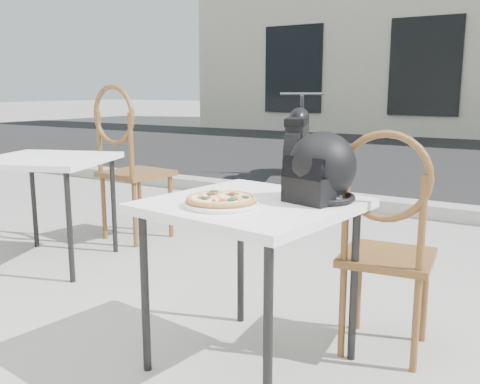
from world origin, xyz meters
The scene contains 11 objects.
ground centered at (0.00, 0.00, 0.00)m, with size 80.00×80.00×0.00m, color #9A9892.
street_asphalt centered at (0.00, 7.00, 0.00)m, with size 30.00×8.00×0.00m, color black.
curb centered at (0.00, 3.00, 0.06)m, with size 30.00×0.25×0.12m, color #9C9992.
cafe_table_main centered at (0.22, -0.04, 0.62)m, with size 0.81×0.81×0.68m.
plate centered at (0.17, -0.18, 0.69)m, with size 0.36×0.36×0.02m.
pizza centered at (0.17, -0.18, 0.71)m, with size 0.27×0.27×0.03m.
helmet centered at (0.44, 0.11, 0.80)m, with size 0.32×0.33×0.27m.
cafe_chair_main centered at (0.65, 0.32, 0.53)m, with size 0.40×0.40×0.96m.
cafe_table_side centered at (-1.53, 0.41, 0.63)m, with size 0.93×0.93×0.69m.
cafe_chair_side centered at (-1.48, 1.07, 0.63)m, with size 0.48×0.48×1.14m.
motorcycle centered at (-1.49, 3.95, 0.47)m, with size 0.89×2.04×1.06m.
Camera 1 is at (1.24, -1.77, 1.11)m, focal length 40.00 mm.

